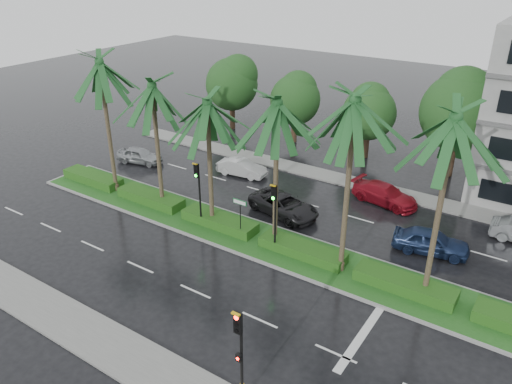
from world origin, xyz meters
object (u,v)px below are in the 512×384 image
Objects in this scene: car_silver at (140,155)px; car_darkgrey at (284,205)px; car_blue at (431,241)px; street_sign at (240,209)px; signal_median_left at (198,185)px; signal_near at (240,352)px; car_white at (242,168)px; car_red at (385,194)px.

car_darkgrey is at bearing -109.28° from car_silver.
car_blue is (24.10, -0.41, 0.08)m from car_silver.
signal_median_left is at bearing -176.53° from street_sign.
car_white is (-12.56, 17.90, -1.86)m from signal_near.
street_sign is 11.29m from car_blue.
street_sign is 15.19m from car_silver.
street_sign reaches higher than car_blue.
car_red is at bearing -89.06° from car_white.
car_darkgrey reaches higher than car_white.
signal_median_left is 1.01× the size of car_blue.
car_blue is at bearing 78.63° from signal_near.
signal_median_left reaches higher than car_white.
car_silver is 14.64m from car_darkgrey.
signal_median_left is 1.14× the size of car_silver.
car_silver is 0.98× the size of car_white.
car_silver is at bearing 153.09° from signal_median_left.
car_silver is 0.81× the size of car_red.
car_red is at bearing 60.23° from street_sign.
car_blue is at bearing 26.76° from street_sign.
street_sign is at bearing -152.50° from car_white.
car_red is (19.60, 4.16, 0.03)m from car_silver.
signal_near is 12.11m from street_sign.
street_sign is at bearing 3.47° from signal_median_left.
signal_median_left reaches higher than car_darkgrey.
signal_median_left is at bearing 100.70° from car_blue.
signal_near is 13.93m from signal_median_left.
street_sign is at bearing -174.23° from car_darkgrey.
car_silver is at bearing 158.86° from street_sign.
street_sign is (-7.00, 9.87, -0.38)m from signal_near.
signal_near is at bearing -152.15° from car_white.
car_blue is (13.00, 5.23, -2.27)m from signal_median_left.
car_silver is 24.10m from car_blue.
signal_near is 26.14m from car_silver.
signal_median_left reaches higher than signal_near.
signal_near is 21.95m from car_white.
car_red is at bearing 33.34° from car_blue.
car_white is at bearing 108.87° from car_red.
signal_near is at bearing -164.89° from car_red.
signal_median_left is 13.18m from car_red.
signal_median_left reaches higher than car_red.
car_silver is at bearing 77.83° from car_blue.
car_red is (8.50, 9.80, -2.31)m from signal_median_left.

